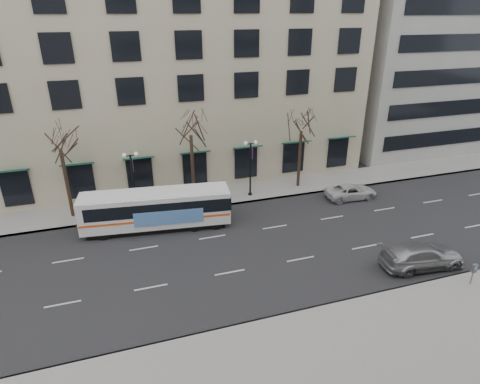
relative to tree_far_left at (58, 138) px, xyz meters
name	(u,v)px	position (x,y,z in m)	size (l,w,h in m)	color
ground	(220,253)	(10.00, -8.80, -6.70)	(160.00, 160.00, 0.00)	black
sidewalk_far	(247,192)	(15.00, 0.20, -6.62)	(80.00, 4.00, 0.15)	gray
building_hotel	(144,46)	(8.00, 12.20, 5.30)	(40.00, 20.00, 24.00)	#B4A989
tree_far_left	(58,138)	(0.00, 0.00, 0.00)	(3.60, 3.60, 8.34)	black
tree_far_mid	(190,124)	(10.00, 0.00, 0.21)	(3.60, 3.60, 8.55)	black
tree_far_right	(302,121)	(20.00, 0.00, -0.28)	(3.60, 3.60, 8.06)	black
lamp_post_left	(133,179)	(5.01, -0.60, -3.75)	(1.22, 0.45, 5.21)	black
lamp_post_right	(251,166)	(15.01, -0.60, -3.75)	(1.22, 0.45, 5.21)	black
city_bus	(157,208)	(6.41, -3.83, -5.05)	(11.35, 3.76, 3.02)	white
silver_car	(422,255)	(22.17, -14.21, -5.89)	(2.25, 5.54, 1.61)	#A2A5A9
white_pickup	(351,191)	(23.46, -3.65, -6.06)	(2.10, 4.56, 1.27)	silver
pay_station	(474,270)	(23.61, -16.86, -5.54)	(0.31, 0.21, 1.40)	slate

